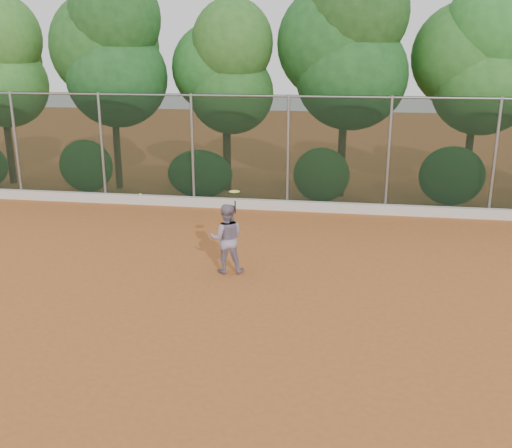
# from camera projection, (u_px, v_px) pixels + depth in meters

# --- Properties ---
(ground) EXTENTS (80.00, 80.00, 0.00)m
(ground) POSITION_uv_depth(u_px,v_px,m) (248.00, 299.00, 11.24)
(ground) COLOR #A75927
(ground) RESTS_ON ground
(concrete_curb) EXTENTS (24.00, 0.20, 0.30)m
(concrete_curb) POSITION_uv_depth(u_px,v_px,m) (286.00, 205.00, 17.65)
(concrete_curb) COLOR beige
(concrete_curb) RESTS_ON ground
(tennis_player) EXTENTS (0.85, 0.71, 1.55)m
(tennis_player) POSITION_uv_depth(u_px,v_px,m) (227.00, 238.00, 12.43)
(tennis_player) COLOR gray
(tennis_player) RESTS_ON ground
(chainlink_fence) EXTENTS (24.09, 0.09, 3.50)m
(chainlink_fence) POSITION_uv_depth(u_px,v_px,m) (288.00, 150.00, 17.33)
(chainlink_fence) COLOR black
(chainlink_fence) RESTS_ON ground
(foliage_backdrop) EXTENTS (23.70, 3.63, 7.55)m
(foliage_backdrop) POSITION_uv_depth(u_px,v_px,m) (279.00, 62.00, 18.57)
(foliage_backdrop) COLOR #422A19
(foliage_backdrop) RESTS_ON ground
(tennis_racket) EXTENTS (0.31, 0.32, 0.51)m
(tennis_racket) POSITION_uv_depth(u_px,v_px,m) (235.00, 194.00, 12.01)
(tennis_racket) COLOR black
(tennis_racket) RESTS_ON ground
(tennis_ball_in_flight) EXTENTS (0.06, 0.06, 0.06)m
(tennis_ball_in_flight) POSITION_uv_depth(u_px,v_px,m) (140.00, 195.00, 12.55)
(tennis_ball_in_flight) COLOR #D2F136
(tennis_ball_in_flight) RESTS_ON ground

